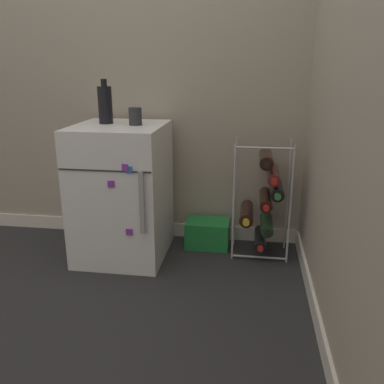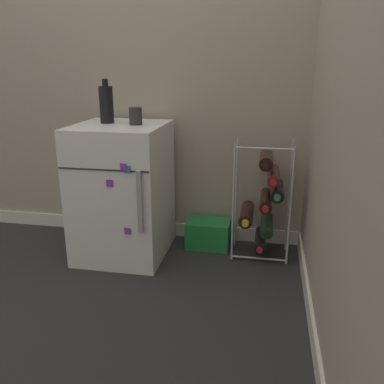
{
  "view_description": "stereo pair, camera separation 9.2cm",
  "coord_description": "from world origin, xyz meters",
  "views": [
    {
      "loc": [
        0.52,
        -1.78,
        1.11
      ],
      "look_at": [
        0.19,
        0.47,
        0.39
      ],
      "focal_mm": 38.0,
      "sensor_mm": 36.0,
      "label": 1
    },
    {
      "loc": [
        0.61,
        -1.77,
        1.11
      ],
      "look_at": [
        0.19,
        0.47,
        0.39
      ],
      "focal_mm": 38.0,
      "sensor_mm": 36.0,
      "label": 2
    }
  ],
  "objects": [
    {
      "name": "fridge_top_bottle",
      "position": [
        -0.31,
        0.46,
        0.89
      ],
      "size": [
        0.08,
        0.08,
        0.25
      ],
      "color": "black",
      "rests_on": "mini_fridge"
    },
    {
      "name": "wine_rack",
      "position": [
        0.61,
        0.52,
        0.35
      ],
      "size": [
        0.33,
        0.31,
        0.7
      ],
      "color": "#B2B2B7",
      "rests_on": "ground_plane"
    },
    {
      "name": "mini_fridge",
      "position": [
        -0.22,
        0.41,
        0.39
      ],
      "size": [
        0.51,
        0.56,
        0.79
      ],
      "color": "white",
      "rests_on": "ground_plane"
    },
    {
      "name": "ground_plane",
      "position": [
        0.0,
        0.0,
        0.0
      ],
      "size": [
        14.0,
        14.0,
        0.0
      ],
      "primitive_type": "plane",
      "color": "#28282B"
    },
    {
      "name": "wall_back",
      "position": [
        0.0,
        0.75,
        1.24
      ],
      "size": [
        6.69,
        0.07,
        2.5
      ],
      "color": "#9E9384",
      "rests_on": "ground_plane"
    },
    {
      "name": "soda_box",
      "position": [
        0.27,
        0.59,
        0.08
      ],
      "size": [
        0.27,
        0.19,
        0.17
      ],
      "color": "#1E7F38",
      "rests_on": "ground_plane"
    },
    {
      "name": "fridge_top_cup",
      "position": [
        -0.13,
        0.42,
        0.83
      ],
      "size": [
        0.07,
        0.07,
        0.1
      ],
      "color": "#28282D",
      "rests_on": "mini_fridge"
    }
  ]
}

